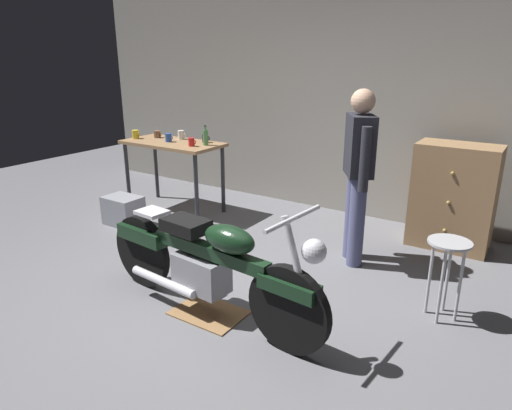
% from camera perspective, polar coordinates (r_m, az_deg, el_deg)
% --- Properties ---
extents(ground_plane, '(12.00, 12.00, 0.00)m').
position_cam_1_polar(ground_plane, '(3.97, -6.19, -11.54)').
color(ground_plane, slate).
extents(back_wall, '(8.00, 0.12, 3.10)m').
position_cam_1_polar(back_wall, '(5.88, 11.28, 13.91)').
color(back_wall, gray).
rests_on(back_wall, ground_plane).
extents(workbench, '(1.30, 0.64, 0.90)m').
position_cam_1_polar(workbench, '(5.98, -10.25, 6.65)').
color(workbench, '#99724C').
rests_on(workbench, ground_plane).
extents(motorcycle, '(2.19, 0.60, 1.00)m').
position_cam_1_polar(motorcycle, '(3.56, -6.12, -7.06)').
color(motorcycle, black).
rests_on(motorcycle, ground_plane).
extents(person_standing, '(0.39, 0.49, 1.67)m').
position_cam_1_polar(person_standing, '(4.42, 12.53, 4.23)').
color(person_standing, '#51547A').
rests_on(person_standing, ground_plane).
extents(shop_stool, '(0.32, 0.32, 0.64)m').
position_cam_1_polar(shop_stool, '(3.77, 22.65, -6.14)').
color(shop_stool, '#B2B2B7').
rests_on(shop_stool, ground_plane).
extents(wooden_dresser, '(0.80, 0.47, 1.10)m').
position_cam_1_polar(wooden_dresser, '(5.19, 23.23, 0.94)').
color(wooden_dresser, '#99724C').
rests_on(wooden_dresser, ground_plane).
extents(drip_tray, '(0.56, 0.40, 0.01)m').
position_cam_1_polar(drip_tray, '(3.78, -5.85, -13.13)').
color(drip_tray, olive).
rests_on(drip_tray, ground_plane).
extents(storage_bin, '(0.44, 0.32, 0.34)m').
position_cam_1_polar(storage_bin, '(5.75, -16.10, -0.64)').
color(storage_bin, gray).
rests_on(storage_bin, ground_plane).
extents(mug_yellow_tall, '(0.12, 0.09, 0.11)m').
position_cam_1_polar(mug_yellow_tall, '(6.29, -14.68, 8.46)').
color(mug_yellow_tall, yellow).
rests_on(mug_yellow_tall, workbench).
extents(mug_white_ceramic, '(0.12, 0.08, 0.11)m').
position_cam_1_polar(mug_white_ceramic, '(6.12, -9.25, 8.57)').
color(mug_white_ceramic, white).
rests_on(mug_white_ceramic, workbench).
extents(mug_blue_enamel, '(0.11, 0.08, 0.11)m').
position_cam_1_polar(mug_blue_enamel, '(5.96, -10.78, 8.20)').
color(mug_blue_enamel, '#2D51AD').
rests_on(mug_blue_enamel, workbench).
extents(mug_black_matte, '(0.11, 0.08, 0.10)m').
position_cam_1_polar(mug_black_matte, '(5.85, -6.28, 8.21)').
color(mug_black_matte, black).
rests_on(mug_black_matte, workbench).
extents(mug_red_diner, '(0.11, 0.07, 0.10)m').
position_cam_1_polar(mug_red_diner, '(5.63, -7.98, 7.73)').
color(mug_red_diner, red).
rests_on(mug_red_diner, workbench).
extents(mug_brown_stoneware, '(0.12, 0.09, 0.09)m').
position_cam_1_polar(mug_brown_stoneware, '(6.29, -12.13, 8.57)').
color(mug_brown_stoneware, brown).
rests_on(mug_brown_stoneware, workbench).
extents(bottle, '(0.06, 0.06, 0.24)m').
position_cam_1_polar(bottle, '(5.66, -6.27, 8.35)').
color(bottle, '#4C8C4C').
rests_on(bottle, workbench).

